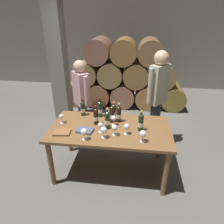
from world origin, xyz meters
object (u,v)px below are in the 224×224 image
wine_bottle_1 (96,116)px  wine_bottle_4 (112,114)px  dining_table (110,133)px  wine_bottle_3 (100,109)px  sommelier_presenting (158,92)px  tasting_notebook (85,130)px  taster_seated_left (82,96)px  wine_glass_6 (127,127)px  wine_glass_7 (100,125)px  wine_bottle_6 (107,120)px  wine_bottle_0 (119,114)px  wine_glass_0 (114,119)px  wine_glass_3 (61,117)px  wine_bottle_7 (83,108)px  leather_ledger (62,132)px  wine_glass_5 (84,132)px  wine_bottle_2 (114,112)px  wine_bottle_5 (141,122)px  wine_glass_1 (104,130)px  wine_glass_2 (114,128)px

wine_bottle_1 → wine_bottle_4: bearing=22.5°
wine_bottle_4 → dining_table: bearing=-91.0°
wine_bottle_3 → sommelier_presenting: sommelier_presenting is taller
tasting_notebook → taster_seated_left: bearing=117.0°
wine_bottle_3 → wine_glass_6: size_ratio=1.92×
wine_glass_6 → wine_glass_7: 0.35m
dining_table → wine_bottle_6: (-0.04, -0.02, 0.23)m
wine_bottle_0 → wine_bottle_4: size_ratio=0.98×
wine_glass_0 → tasting_notebook: bearing=-149.8°
wine_glass_3 → wine_glass_6: 0.97m
dining_table → wine_bottle_7: bearing=145.0°
dining_table → leather_ledger: (-0.63, -0.22, 0.11)m
wine_glass_0 → wine_glass_5: (-0.33, -0.41, 0.01)m
wine_bottle_2 → wine_bottle_7: (-0.49, 0.06, -0.00)m
leather_ledger → taster_seated_left: size_ratio=0.14×
wine_glass_3 → tasting_notebook: bearing=-25.2°
wine_bottle_5 → wine_bottle_7: size_ratio=1.08×
wine_bottle_2 → wine_bottle_6: bearing=-100.2°
wine_glass_5 → sommelier_presenting: 1.47m
wine_glass_1 → wine_glass_6: size_ratio=1.04×
wine_glass_3 → tasting_notebook: size_ratio=0.65×
dining_table → wine_glass_1: wine_glass_1 is taller
wine_bottle_5 → leather_ledger: size_ratio=1.36×
wine_bottle_2 → wine_bottle_4: wine_bottle_4 is taller
dining_table → taster_seated_left: taster_seated_left is taller
taster_seated_left → wine_bottle_0: bearing=-37.0°
wine_bottle_4 → wine_glass_3: wine_bottle_4 is taller
wine_bottle_7 → sommelier_presenting: 1.25m
wine_bottle_5 → sommelier_presenting: bearing=70.7°
wine_glass_3 → wine_glass_6: (0.96, -0.18, 0.01)m
wine_bottle_7 → wine_glass_1: 0.73m
wine_glass_2 → wine_glass_5: 0.40m
wine_glass_7 → tasting_notebook: size_ratio=0.67×
wine_bottle_0 → leather_ledger: 0.85m
wine_bottle_1 → wine_glass_1: bearing=-63.8°
wine_bottle_7 → wine_glass_0: wine_bottle_7 is taller
wine_glass_0 → sommelier_presenting: (0.65, 0.67, 0.18)m
wine_glass_7 → taster_seated_left: taster_seated_left is taller
wine_bottle_5 → wine_glass_1: size_ratio=1.88×
wine_glass_1 → wine_bottle_7: bearing=125.9°
wine_glass_3 → wine_bottle_6: bearing=-5.3°
wine_bottle_0 → wine_glass_2: (-0.02, -0.37, -0.02)m
wine_glass_0 → wine_glass_1: wine_glass_1 is taller
wine_glass_0 → taster_seated_left: size_ratio=0.10×
wine_bottle_5 → taster_seated_left: size_ratio=0.19×
wine_bottle_1 → wine_bottle_3: 0.25m
wine_bottle_6 → wine_glass_3: 0.69m
tasting_notebook → taster_seated_left: 0.91m
wine_glass_3 → wine_glass_5: size_ratio=0.89×
tasting_notebook → wine_bottle_4: bearing=53.0°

